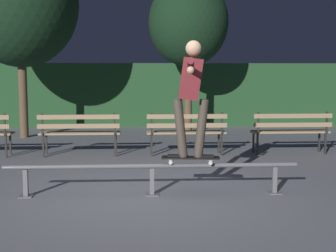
% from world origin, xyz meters
% --- Properties ---
extents(ground_plane, '(90.00, 90.00, 0.00)m').
position_xyz_m(ground_plane, '(0.00, 0.00, 0.00)').
color(ground_plane, slate).
extents(hedge_backdrop, '(24.00, 1.20, 1.98)m').
position_xyz_m(hedge_backdrop, '(0.00, 9.06, 0.99)').
color(hedge_backdrop, '#234C28').
rests_on(hedge_backdrop, ground).
extents(grind_rail, '(3.96, 0.18, 0.43)m').
position_xyz_m(grind_rail, '(0.00, 0.16, 0.33)').
color(grind_rail, slate).
rests_on(grind_rail, ground).
extents(skateboard, '(0.80, 0.29, 0.09)m').
position_xyz_m(skateboard, '(0.52, 0.16, 0.50)').
color(skateboard, black).
rests_on(skateboard, grind_rail).
extents(skateboarder, '(0.63, 1.40, 1.56)m').
position_xyz_m(skateboarder, '(0.53, 0.16, 1.44)').
color(skateboarder, black).
rests_on(skateboarder, skateboard).
extents(park_bench_left_center, '(1.61, 0.43, 0.88)m').
position_xyz_m(park_bench_left_center, '(-1.38, 3.24, 0.54)').
color(park_bench_left_center, '#282623').
rests_on(park_bench_left_center, ground).
extents(park_bench_right_center, '(1.61, 0.43, 0.88)m').
position_xyz_m(park_bench_right_center, '(0.76, 3.24, 0.54)').
color(park_bench_right_center, '#282623').
rests_on(park_bench_right_center, ground).
extents(park_bench_rightmost, '(1.61, 0.43, 0.88)m').
position_xyz_m(park_bench_rightmost, '(2.89, 3.24, 0.54)').
color(park_bench_rightmost, '#282623').
rests_on(park_bench_rightmost, ground).
extents(tree_far_left, '(2.95, 2.95, 5.05)m').
position_xyz_m(tree_far_left, '(-3.21, 6.17, 3.42)').
color(tree_far_left, brown).
rests_on(tree_far_left, ground).
extents(tree_behind_benches, '(2.16, 2.16, 4.22)m').
position_xyz_m(tree_behind_benches, '(1.13, 6.73, 3.02)').
color(tree_behind_benches, brown).
rests_on(tree_behind_benches, ground).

